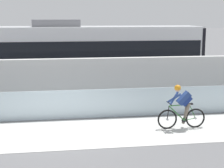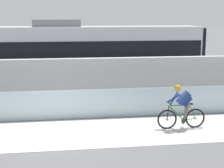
% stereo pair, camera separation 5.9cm
% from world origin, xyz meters
% --- Properties ---
extents(ground_plane, '(200.00, 200.00, 0.00)m').
position_xyz_m(ground_plane, '(0.00, 0.00, 0.00)').
color(ground_plane, slate).
extents(bike_path_deck, '(32.00, 3.20, 0.01)m').
position_xyz_m(bike_path_deck, '(0.00, 0.00, 0.01)').
color(bike_path_deck, silver).
rests_on(bike_path_deck, ground).
extents(glass_parapet, '(32.00, 0.05, 1.15)m').
position_xyz_m(glass_parapet, '(0.00, 1.85, 0.57)').
color(glass_parapet, silver).
rests_on(glass_parapet, ground).
extents(concrete_barrier_wall, '(32.00, 0.36, 2.18)m').
position_xyz_m(concrete_barrier_wall, '(0.00, 3.65, 1.09)').
color(concrete_barrier_wall, silver).
rests_on(concrete_barrier_wall, ground).
extents(tram_rail_near, '(32.00, 0.08, 0.01)m').
position_xyz_m(tram_rail_near, '(0.00, 6.13, 0.00)').
color(tram_rail_near, '#595654').
rests_on(tram_rail_near, ground).
extents(tram_rail_far, '(32.00, 0.08, 0.01)m').
position_xyz_m(tram_rail_far, '(0.00, 7.57, 0.00)').
color(tram_rail_far, '#595654').
rests_on(tram_rail_far, ground).
extents(tram, '(11.06, 2.54, 3.81)m').
position_xyz_m(tram, '(2.05, 6.85, 1.89)').
color(tram, silver).
rests_on(tram, ground).
extents(cyclist_on_bike, '(1.77, 0.58, 1.61)m').
position_xyz_m(cyclist_on_bike, '(4.46, 0.00, 0.78)').
color(cyclist_on_bike, black).
rests_on(cyclist_on_bike, ground).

